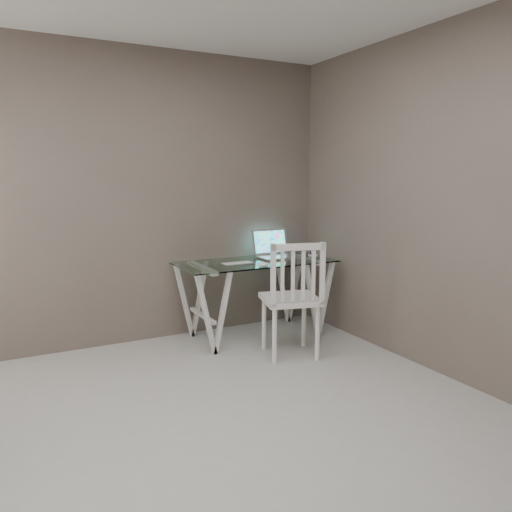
# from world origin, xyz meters

# --- Properties ---
(room) EXTENTS (4.50, 4.52, 2.71)m
(room) POSITION_xyz_m (-0.06, 0.02, 1.72)
(room) COLOR #AAA8A3
(room) RESTS_ON ground
(desk) EXTENTS (1.50, 0.70, 0.75)m
(desk) POSITION_xyz_m (1.13, 1.85, 0.38)
(desk) COLOR silver
(desk) RESTS_ON ground
(chair) EXTENTS (0.57, 0.57, 1.02)m
(chair) POSITION_xyz_m (1.14, 1.18, 0.56)
(chair) COLOR white
(chair) RESTS_ON ground
(laptop) EXTENTS (0.39, 0.34, 0.27)m
(laptop) POSITION_xyz_m (1.43, 1.99, 0.81)
(laptop) COLOR silver
(laptop) RESTS_ON desk
(keyboard) EXTENTS (0.30, 0.13, 0.01)m
(keyboard) POSITION_xyz_m (0.91, 1.80, 0.75)
(keyboard) COLOR silver
(keyboard) RESTS_ON desk
(mouse) EXTENTS (0.11, 0.07, 0.04)m
(mouse) POSITION_xyz_m (1.07, 1.56, 0.76)
(mouse) COLOR white
(mouse) RESTS_ON desk
(phone_dock) EXTENTS (0.07, 0.07, 0.13)m
(phone_dock) POSITION_xyz_m (1.80, 1.87, 0.78)
(phone_dock) COLOR white
(phone_dock) RESTS_ON desk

